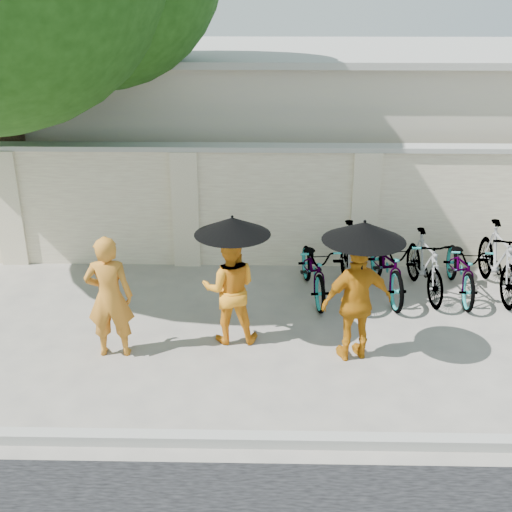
{
  "coord_description": "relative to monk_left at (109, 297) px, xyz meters",
  "views": [
    {
      "loc": [
        0.41,
        -7.17,
        4.42
      ],
      "look_at": [
        0.23,
        0.83,
        1.1
      ],
      "focal_mm": 45.0,
      "sensor_mm": 36.0,
      "label": 1
    }
  ],
  "objects": [
    {
      "name": "bike_0",
      "position": [
        2.72,
        1.81,
        -0.37
      ],
      "size": [
        0.82,
        1.79,
        0.91
      ],
      "primitive_type": "imported",
      "rotation": [
        0.0,
        0.0,
        0.13
      ],
      "color": "#ABABAB",
      "rests_on": "ground"
    },
    {
      "name": "monk_center",
      "position": [
        1.51,
        0.4,
        -0.06
      ],
      "size": [
        0.76,
        0.6,
        1.53
      ],
      "primitive_type": "imported",
      "rotation": [
        0.0,
        0.0,
        3.17
      ],
      "color": "orange",
      "rests_on": "ground"
    },
    {
      "name": "ground",
      "position": [
        1.61,
        -0.1,
        -0.82
      ],
      "size": [
        80.0,
        80.0,
        0.0
      ],
      "primitive_type": "plane",
      "color": "#A59D8D"
    },
    {
      "name": "parasol_right",
      "position": [
        3.15,
        -0.09,
        0.95
      ],
      "size": [
        1.01,
        1.01,
        0.99
      ],
      "color": "black",
      "rests_on": "ground"
    },
    {
      "name": "bike_3",
      "position": [
        4.44,
        1.9,
        -0.33
      ],
      "size": [
        0.65,
        1.69,
        0.99
      ],
      "primitive_type": "imported",
      "rotation": [
        0.0,
        0.0,
        0.12
      ],
      "color": "#ABABAB",
      "rests_on": "ground"
    },
    {
      "name": "bike_5",
      "position": [
        5.58,
        1.97,
        -0.27
      ],
      "size": [
        0.52,
        1.82,
        1.1
      ],
      "primitive_type": "imported",
      "rotation": [
        0.0,
        0.0,
        0.0
      ],
      "color": "#ABABAB",
      "rests_on": "ground"
    },
    {
      "name": "kerb",
      "position": [
        1.61,
        -1.8,
        -0.76
      ],
      "size": [
        40.0,
        0.16,
        0.12
      ],
      "primitive_type": "cube",
      "color": "#A2A199",
      "rests_on": "ground"
    },
    {
      "name": "bike_2",
      "position": [
        3.87,
        1.9,
        -0.33
      ],
      "size": [
        0.81,
        1.92,
        0.98
      ],
      "primitive_type": "imported",
      "rotation": [
        0.0,
        0.0,
        0.09
      ],
      "color": "#ABABAB",
      "rests_on": "ground"
    },
    {
      "name": "monk_left",
      "position": [
        0.0,
        0.0,
        0.0
      ],
      "size": [
        0.63,
        0.43,
        1.64
      ],
      "primitive_type": "imported",
      "rotation": [
        0.0,
        0.0,
        3.21
      ],
      "color": "#C57822",
      "rests_on": "ground"
    },
    {
      "name": "bike_4",
      "position": [
        5.01,
        1.9,
        -0.37
      ],
      "size": [
        0.67,
        1.75,
        0.91
      ],
      "primitive_type": "imported",
      "rotation": [
        0.0,
        0.0,
        -0.04
      ],
      "color": "#ABABAB",
      "rests_on": "ground"
    },
    {
      "name": "bike_1",
      "position": [
        3.29,
        1.87,
        -0.27
      ],
      "size": [
        0.61,
        1.86,
        1.1
      ],
      "primitive_type": "imported",
      "rotation": [
        0.0,
        0.0,
        0.05
      ],
      "color": "#ABABAB",
      "rests_on": "ground"
    },
    {
      "name": "parasol_center",
      "position": [
        1.56,
        0.32,
        0.86
      ],
      "size": [
        0.98,
        0.98,
        0.93
      ],
      "color": "black",
      "rests_on": "ground"
    },
    {
      "name": "building_behind",
      "position": [
        3.61,
        6.9,
        0.78
      ],
      "size": [
        14.0,
        6.0,
        3.2
      ],
      "primitive_type": "cube",
      "color": "#BCB1A1",
      "rests_on": "ground"
    },
    {
      "name": "compound_wall",
      "position": [
        2.61,
        3.1,
        0.18
      ],
      "size": [
        20.0,
        0.3,
        2.0
      ],
      "primitive_type": "cube",
      "color": "#F3E9C3",
      "rests_on": "ground"
    },
    {
      "name": "monk_right",
      "position": [
        3.13,
        -0.01,
        -0.03
      ],
      "size": [
        1.0,
        0.63,
        1.58
      ],
      "primitive_type": "imported",
      "rotation": [
        0.0,
        0.0,
        3.42
      ],
      "color": "#C37611",
      "rests_on": "ground"
    }
  ]
}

